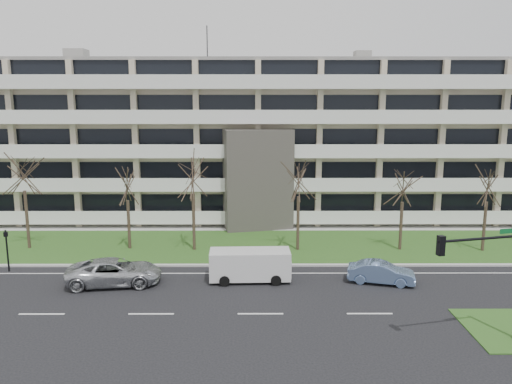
{
  "coord_description": "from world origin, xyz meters",
  "views": [
    {
      "loc": [
        -0.33,
        -25.66,
        11.55
      ],
      "look_at": [
        -0.21,
        10.0,
        4.95
      ],
      "focal_mm": 35.0,
      "sensor_mm": 36.0,
      "label": 1
    }
  ],
  "objects_px": {
    "blue_sedan": "(381,273)",
    "pedestrian_signal": "(7,245)",
    "silver_pickup": "(114,272)",
    "traffic_signal": "(495,271)",
    "white_van": "(251,263)"
  },
  "relations": [
    {
      "from": "white_van",
      "to": "blue_sedan",
      "type": "bearing_deg",
      "value": -5.1
    },
    {
      "from": "silver_pickup",
      "to": "blue_sedan",
      "type": "bearing_deg",
      "value": -96.25
    },
    {
      "from": "silver_pickup",
      "to": "traffic_signal",
      "type": "bearing_deg",
      "value": -118.32
    },
    {
      "from": "blue_sedan",
      "to": "traffic_signal",
      "type": "xyz_separation_m",
      "value": [
        3.16,
        -8.11,
        2.98
      ]
    },
    {
      "from": "white_van",
      "to": "pedestrian_signal",
      "type": "height_order",
      "value": "pedestrian_signal"
    },
    {
      "from": "blue_sedan",
      "to": "pedestrian_signal",
      "type": "xyz_separation_m",
      "value": [
        -24.92,
        2.28,
        1.16
      ]
    },
    {
      "from": "white_van",
      "to": "pedestrian_signal",
      "type": "distance_m",
      "value": 16.71
    },
    {
      "from": "silver_pickup",
      "to": "white_van",
      "type": "bearing_deg",
      "value": -92.6
    },
    {
      "from": "white_van",
      "to": "traffic_signal",
      "type": "distance_m",
      "value": 14.55
    },
    {
      "from": "white_van",
      "to": "pedestrian_signal",
      "type": "bearing_deg",
      "value": 171.9
    },
    {
      "from": "silver_pickup",
      "to": "traffic_signal",
      "type": "height_order",
      "value": "traffic_signal"
    },
    {
      "from": "silver_pickup",
      "to": "pedestrian_signal",
      "type": "distance_m",
      "value": 8.36
    },
    {
      "from": "silver_pickup",
      "to": "traffic_signal",
      "type": "relative_size",
      "value": 1.03
    },
    {
      "from": "traffic_signal",
      "to": "pedestrian_signal",
      "type": "bearing_deg",
      "value": 146.17
    },
    {
      "from": "silver_pickup",
      "to": "blue_sedan",
      "type": "relative_size",
      "value": 1.4
    }
  ]
}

